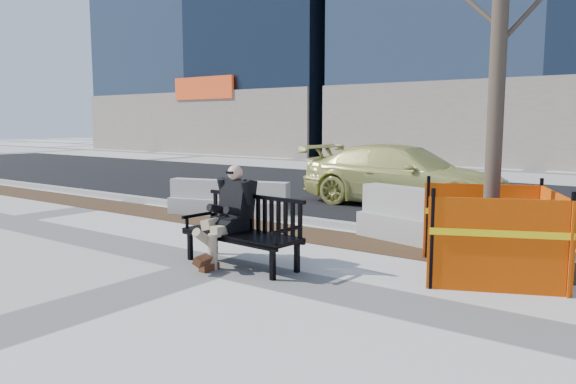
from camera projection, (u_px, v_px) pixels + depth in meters
name	position (u px, v px, depth m)	size (l,w,h in m)	color
ground	(218.00, 266.00, 8.02)	(120.00, 120.00, 0.00)	beige
mulch_strip	(317.00, 236.00, 10.10)	(40.00, 1.20, 0.02)	#47301C
asphalt_street	(442.00, 198.00, 15.05)	(60.00, 10.40, 0.01)	black
curb	(343.00, 225.00, 10.85)	(60.00, 0.25, 0.12)	#9E9B93
bench	(241.00, 266.00, 8.03)	(1.93, 0.69, 1.03)	black
seated_man	(231.00, 262.00, 8.24)	(0.62, 1.03, 1.44)	black
tree_fence	(488.00, 275.00, 7.52)	(2.54, 2.54, 6.34)	#FF4600
sedan	(403.00, 206.00, 13.73)	(2.11, 5.19, 1.51)	#CECC6C
jersey_barrier_left	(229.00, 216.00, 12.26)	(2.80, 0.56, 0.80)	#A19E97
jersey_barrier_right	(444.00, 248.00, 9.11)	(3.32, 0.66, 0.95)	#9B9891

